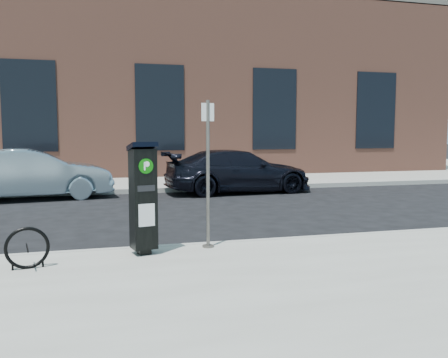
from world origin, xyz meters
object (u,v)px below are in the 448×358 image
object	(u,v)px
parking_kiosk	(143,197)
bike_rack	(27,248)
sign_pole	(208,175)
car_silver	(32,174)
car_dark	(238,171)

from	to	relation	value
parking_kiosk	bike_rack	distance (m)	1.75
sign_pole	car_silver	xyz separation A→B (m)	(-3.61, 7.70, -0.56)
parking_kiosk	car_dark	xyz separation A→B (m)	(3.84, 7.87, -0.31)
car_dark	parking_kiosk	bearing A→B (deg)	150.59
sign_pole	car_dark	xyz separation A→B (m)	(2.79, 7.70, -0.61)
parking_kiosk	car_silver	distance (m)	8.28
parking_kiosk	car_silver	size ratio (longest dim) A/B	0.37
parking_kiosk	bike_rack	bearing A→B (deg)	-179.25
car_dark	bike_rack	bearing A→B (deg)	143.24
parking_kiosk	sign_pole	world-z (taller)	sign_pole
car_dark	sign_pole	bearing A→B (deg)	156.63
bike_rack	car_silver	xyz separation A→B (m)	(-0.97, 8.26, 0.32)
sign_pole	car_silver	size ratio (longest dim) A/B	0.51
car_silver	sign_pole	bearing A→B (deg)	-162.77
bike_rack	car_silver	distance (m)	8.32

